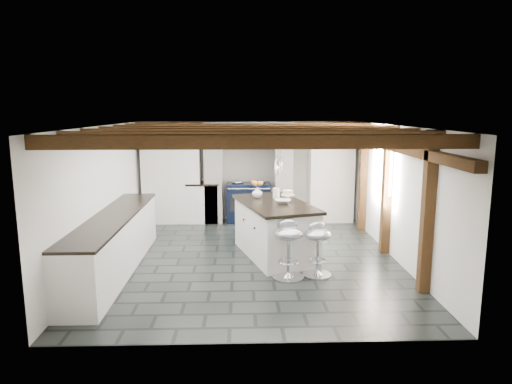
{
  "coord_description": "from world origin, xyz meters",
  "views": [
    {
      "loc": [
        -0.16,
        -7.69,
        2.56
      ],
      "look_at": [
        0.1,
        0.4,
        1.1
      ],
      "focal_mm": 32.0,
      "sensor_mm": 36.0,
      "label": 1
    }
  ],
  "objects_px": {
    "bar_stool_near": "(317,243)",
    "bar_stool_far": "(288,243)",
    "range_cooker": "(249,202)",
    "kitchen_island": "(275,229)"
  },
  "relations": [
    {
      "from": "bar_stool_near",
      "to": "bar_stool_far",
      "type": "xyz_separation_m",
      "value": [
        -0.46,
        -0.09,
        0.04
      ]
    },
    {
      "from": "bar_stool_near",
      "to": "range_cooker",
      "type": "bearing_deg",
      "value": 82.39
    },
    {
      "from": "range_cooker",
      "to": "bar_stool_near",
      "type": "distance_m",
      "value": 3.73
    },
    {
      "from": "kitchen_island",
      "to": "bar_stool_near",
      "type": "xyz_separation_m",
      "value": [
        0.58,
        -1.01,
        0.03
      ]
    },
    {
      "from": "bar_stool_far",
      "to": "bar_stool_near",
      "type": "bearing_deg",
      "value": -0.14
    },
    {
      "from": "kitchen_island",
      "to": "bar_stool_far",
      "type": "height_order",
      "value": "kitchen_island"
    },
    {
      "from": "kitchen_island",
      "to": "bar_stool_far",
      "type": "distance_m",
      "value": 1.11
    },
    {
      "from": "range_cooker",
      "to": "bar_stool_near",
      "type": "bearing_deg",
      "value": -74.38
    },
    {
      "from": "bar_stool_near",
      "to": "bar_stool_far",
      "type": "height_order",
      "value": "bar_stool_far"
    },
    {
      "from": "kitchen_island",
      "to": "bar_stool_near",
      "type": "distance_m",
      "value": 1.16
    }
  ]
}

